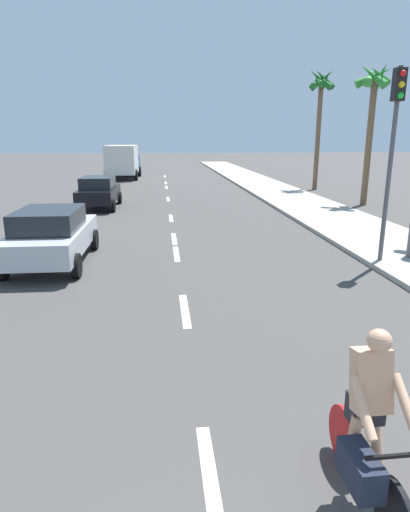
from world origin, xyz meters
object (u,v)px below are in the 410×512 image
(cyclist, at_px, (367,430))
(palm_tree_far, at_px, (373,96))
(palm_tree_distant, at_px, (320,95))
(delivery_truck, at_px, (123,161))
(parked_car_black, at_px, (99,191))
(parked_car_silver, at_px, (52,234))
(traffic_signal, at_px, (394,131))

(cyclist, height_order, palm_tree_far, palm_tree_far)
(palm_tree_far, bearing_deg, cyclist, -115.19)
(cyclist, relative_size, palm_tree_far, 0.26)
(palm_tree_distant, bearing_deg, delivery_truck, 144.63)
(cyclist, height_order, palm_tree_distant, palm_tree_distant)
(parked_car_black, height_order, palm_tree_distant, palm_tree_distant)
(parked_car_black, bearing_deg, parked_car_silver, -88.38)
(palm_tree_distant, bearing_deg, cyclist, -108.53)
(parked_car_silver, distance_m, palm_tree_distant, 22.17)
(palm_tree_distant, bearing_deg, palm_tree_far, -88.59)
(parked_car_silver, bearing_deg, palm_tree_distant, 51.84)
(cyclist, bearing_deg, palm_tree_distant, -109.21)
(parked_car_black, relative_size, palm_tree_distant, 0.52)
(delivery_truck, xyz_separation_m, palm_tree_far, (13.77, -16.68, 3.95))
(parked_car_silver, height_order, palm_tree_far, palm_tree_far)
(parked_car_silver, relative_size, parked_car_black, 1.06)
(delivery_truck, relative_size, traffic_signal, 1.21)
(delivery_truck, relative_size, palm_tree_far, 0.89)
(cyclist, bearing_deg, delivery_truck, -82.66)
(palm_tree_distant, bearing_deg, traffic_signal, -103.85)
(parked_car_silver, relative_size, delivery_truck, 0.69)
(palm_tree_far, distance_m, palm_tree_distant, 7.06)
(delivery_truck, bearing_deg, palm_tree_distant, -33.49)
(cyclist, distance_m, traffic_signal, 9.38)
(parked_car_silver, relative_size, palm_tree_far, 0.61)
(parked_car_black, height_order, traffic_signal, traffic_signal)
(palm_tree_distant, distance_m, traffic_signal, 18.52)
(delivery_truck, height_order, palm_tree_distant, palm_tree_distant)
(parked_car_silver, distance_m, palm_tree_far, 17.43)
(delivery_truck, height_order, traffic_signal, traffic_signal)
(parked_car_silver, relative_size, palm_tree_distant, 0.55)
(parked_car_black, xyz_separation_m, palm_tree_distant, (13.56, 6.66, 5.28))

